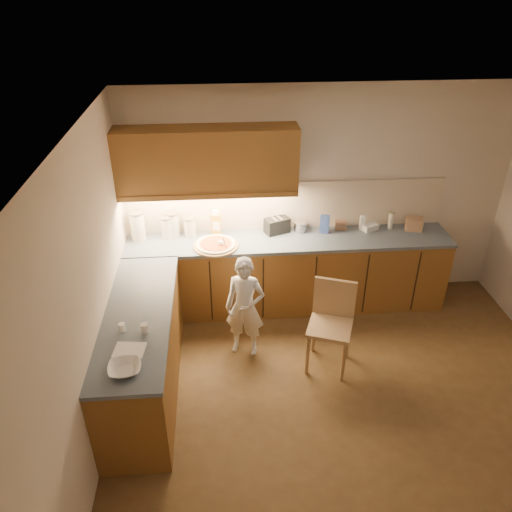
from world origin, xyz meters
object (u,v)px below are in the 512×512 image
object	(u,v)px
child	(245,307)
wooden_chair	(331,319)
toaster	(277,225)
pizza_on_board	(216,245)
oil_jug	(216,224)

from	to	relation	value
child	wooden_chair	world-z (taller)	child
wooden_chair	toaster	bearing A→B (deg)	129.35
pizza_on_board	child	distance (m)	0.84
child	oil_jug	bearing A→B (deg)	120.68
oil_jug	toaster	bearing A→B (deg)	0.10
wooden_chair	toaster	xyz separation A→B (m)	(-0.42, 1.23, 0.46)
toaster	child	bearing A→B (deg)	-135.69
child	wooden_chair	xyz separation A→B (m)	(0.86, -0.24, -0.02)
pizza_on_board	child	size ratio (longest dim) A/B	0.44
child	wooden_chair	distance (m)	0.90
wooden_chair	toaster	distance (m)	1.38
child	oil_jug	size ratio (longest dim) A/B	3.67
oil_jug	toaster	distance (m)	0.71
pizza_on_board	child	xyz separation A→B (m)	(0.28, -0.70, -0.37)
pizza_on_board	wooden_chair	world-z (taller)	pizza_on_board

